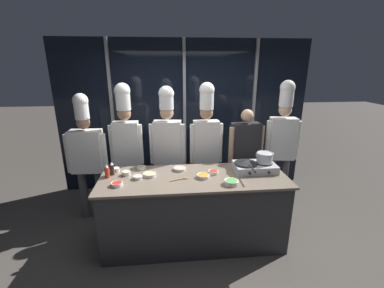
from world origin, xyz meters
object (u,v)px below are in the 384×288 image
(prep_bowl_onion, at_px, (138,177))
(prep_bowl_carrots, at_px, (203,176))
(prep_bowl_ginger, at_px, (150,174))
(prep_bowl_noodles, at_px, (126,173))
(prep_bowl_scallions, at_px, (231,182))
(chef_pastry, at_px, (206,137))
(chef_apprentice, at_px, (282,135))
(squeeze_bottle_soy, at_px, (112,169))
(prep_bowl_shrimp, at_px, (180,169))
(serving_spoon_slotted, at_px, (183,178))
(prep_bowl_chili_flakes, at_px, (213,172))
(person_guest, at_px, (245,151))
(prep_bowl_rice, at_px, (116,169))
(portable_stove, at_px, (255,167))
(chef_sous, at_px, (126,139))
(prep_bowl_bell_pepper, at_px, (117,184))
(chef_head, at_px, (87,151))
(stock_pot, at_px, (265,157))
(prep_bowl_mushrooms, at_px, (141,168))
(frying_pan, at_px, (246,162))
(squeeze_bottle_chili, at_px, (107,171))
(chef_line, at_px, (168,141))

(prep_bowl_onion, bearing_deg, prep_bowl_carrots, -2.95)
(prep_bowl_ginger, xyz_separation_m, prep_bowl_noodles, (-0.29, 0.06, 0.01))
(prep_bowl_scallions, relative_size, chef_pastry, 0.08)
(chef_apprentice, bearing_deg, squeeze_bottle_soy, 22.43)
(prep_bowl_shrimp, distance_m, serving_spoon_slotted, 0.28)
(prep_bowl_chili_flakes, distance_m, person_guest, 0.91)
(prep_bowl_rice, bearing_deg, squeeze_bottle_soy, -105.16)
(portable_stove, height_order, chef_sous, chef_sous)
(prep_bowl_shrimp, bearing_deg, prep_bowl_rice, 178.27)
(prep_bowl_noodles, xyz_separation_m, person_guest, (1.72, 0.60, 0.03))
(prep_bowl_scallions, xyz_separation_m, chef_apprentice, (1.07, 1.06, 0.25))
(prep_bowl_chili_flakes, height_order, prep_bowl_bell_pepper, prep_bowl_chili_flakes)
(prep_bowl_scallions, xyz_separation_m, prep_bowl_rice, (-1.41, 0.51, -0.00))
(prep_bowl_ginger, height_order, chef_head, chef_head)
(stock_pot, xyz_separation_m, person_guest, (-0.06, 0.63, -0.13))
(prep_bowl_carrots, relative_size, prep_bowl_mushrooms, 1.42)
(prep_bowl_scallions, bearing_deg, chef_head, 152.92)
(prep_bowl_carrots, height_order, chef_head, chef_head)
(prep_bowl_chili_flakes, bearing_deg, prep_bowl_ginger, 179.54)
(prep_bowl_noodles, relative_size, prep_bowl_shrimp, 0.65)
(serving_spoon_slotted, bearing_deg, stock_pot, 8.24)
(serving_spoon_slotted, height_order, person_guest, person_guest)
(prep_bowl_chili_flakes, distance_m, prep_bowl_mushrooms, 0.96)
(prep_bowl_ginger, bearing_deg, prep_bowl_noodles, 169.06)
(prep_bowl_chili_flakes, bearing_deg, frying_pan, 4.58)
(portable_stove, distance_m, prep_bowl_rice, 1.82)
(prep_bowl_noodles, bearing_deg, prep_bowl_mushrooms, 44.50)
(prep_bowl_ginger, xyz_separation_m, prep_bowl_mushrooms, (-0.12, 0.22, 0.00))
(squeeze_bottle_soy, bearing_deg, squeeze_bottle_chili, -117.82)
(frying_pan, xyz_separation_m, prep_bowl_bell_pepper, (-1.60, -0.26, -0.11))
(prep_bowl_shrimp, xyz_separation_m, chef_line, (-0.15, 0.55, 0.23))
(prep_bowl_chili_flakes, relative_size, person_guest, 0.08)
(squeeze_bottle_chili, distance_m, chef_pastry, 1.52)
(squeeze_bottle_soy, distance_m, chef_line, 0.96)
(stock_pot, relative_size, prep_bowl_noodles, 2.20)
(prep_bowl_ginger, distance_m, chef_pastry, 1.11)
(squeeze_bottle_chili, relative_size, prep_bowl_scallions, 1.04)
(chef_line, relative_size, person_guest, 1.21)
(prep_bowl_carrots, bearing_deg, prep_bowl_mushrooms, 157.04)
(squeeze_bottle_soy, relative_size, person_guest, 0.11)
(chef_head, xyz_separation_m, person_guest, (2.35, 0.01, -0.08))
(prep_bowl_carrots, xyz_separation_m, chef_sous, (-1.04, 0.84, 0.26))
(person_guest, bearing_deg, prep_bowl_onion, 18.17)
(portable_stove, bearing_deg, serving_spoon_slotted, -170.72)
(prep_bowl_noodles, relative_size, person_guest, 0.06)
(portable_stove, bearing_deg, prep_bowl_scallions, -138.10)
(chef_head, height_order, chef_apprentice, chef_apprentice)
(portable_stove, xyz_separation_m, prep_bowl_shrimp, (-0.98, 0.13, -0.03))
(prep_bowl_carrots, relative_size, prep_bowl_noodles, 1.50)
(prep_bowl_ginger, height_order, chef_pastry, chef_pastry)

